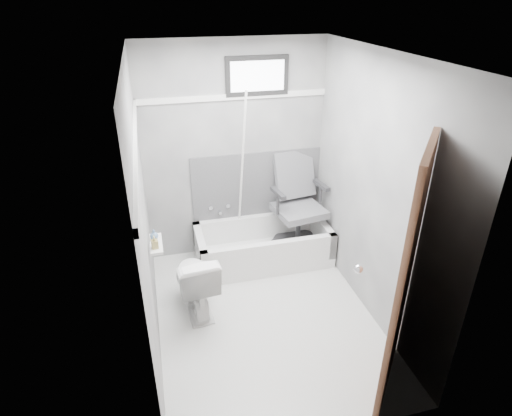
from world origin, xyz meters
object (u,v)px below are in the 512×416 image
object	(u,v)px
door	(464,302)
soap_bottle_a	(155,242)
office_chair	(299,204)
toilet	(195,281)
soap_bottle_b	(154,234)
bathtub	(263,245)

from	to	relation	value
door	soap_bottle_a	xyz separation A→B (m)	(-1.92, 1.31, -0.03)
office_chair	door	world-z (taller)	door
toilet	soap_bottle_a	bearing A→B (deg)	31.86
office_chair	soap_bottle_a	world-z (taller)	office_chair
office_chair	toilet	xyz separation A→B (m)	(-1.28, -0.70, -0.32)
door	soap_bottle_b	bearing A→B (deg)	143.02
door	soap_bottle_b	xyz separation A→B (m)	(-1.92, 1.45, -0.04)
door	office_chair	bearing A→B (deg)	98.00
door	soap_bottle_a	bearing A→B (deg)	145.78
soap_bottle_a	toilet	bearing A→B (deg)	37.39
door	soap_bottle_b	size ratio (longest dim) A/B	22.08
toilet	soap_bottle_a	world-z (taller)	soap_bottle_a
office_chair	toilet	distance (m)	1.50
soap_bottle_b	toilet	bearing A→B (deg)	18.10
office_chair	soap_bottle_a	size ratio (longest dim) A/B	8.99
soap_bottle_a	office_chair	bearing A→B (deg)	30.58
bathtub	soap_bottle_a	size ratio (longest dim) A/B	12.67
toilet	soap_bottle_a	size ratio (longest dim) A/B	5.71
soap_bottle_a	soap_bottle_b	xyz separation A→B (m)	(0.00, 0.14, -0.01)
office_chair	soap_bottle_b	size ratio (longest dim) A/B	11.75
bathtub	toilet	bearing A→B (deg)	-142.19
office_chair	soap_bottle_a	bearing A→B (deg)	-158.23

